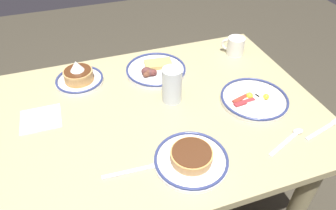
{
  "coord_description": "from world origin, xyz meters",
  "views": [
    {
      "loc": [
        0.22,
        0.88,
        1.56
      ],
      "look_at": [
        -0.08,
        0.01,
        0.78
      ],
      "focal_mm": 33.02,
      "sensor_mm": 36.0,
      "label": 1
    }
  ],
  "objects_px": {
    "paper_napkin": "(41,119)",
    "plate_far_side": "(254,99)",
    "coffee_mug": "(235,46)",
    "tea_spoon": "(291,138)",
    "fork_far": "(323,130)",
    "drinking_glass": "(172,87)",
    "plate_near_main": "(156,70)",
    "fork_near": "(132,171)",
    "plate_center_pancakes": "(191,158)",
    "plate_far_companion": "(79,77)"
  },
  "relations": [
    {
      "from": "paper_napkin",
      "to": "plate_far_side",
      "type": "bearing_deg",
      "value": 168.5
    },
    {
      "from": "plate_far_side",
      "to": "coffee_mug",
      "type": "bearing_deg",
      "value": -105.79
    },
    {
      "from": "tea_spoon",
      "to": "fork_far",
      "type": "bearing_deg",
      "value": 179.13
    },
    {
      "from": "fork_far",
      "to": "drinking_glass",
      "type": "bearing_deg",
      "value": -36.49
    },
    {
      "from": "plate_far_side",
      "to": "drinking_glass",
      "type": "height_order",
      "value": "drinking_glass"
    },
    {
      "from": "plate_far_side",
      "to": "drinking_glass",
      "type": "distance_m",
      "value": 0.34
    },
    {
      "from": "coffee_mug",
      "to": "drinking_glass",
      "type": "relative_size",
      "value": 0.67
    },
    {
      "from": "plate_near_main",
      "to": "fork_far",
      "type": "relative_size",
      "value": 1.52
    },
    {
      "from": "plate_far_side",
      "to": "fork_near",
      "type": "height_order",
      "value": "plate_far_side"
    },
    {
      "from": "plate_far_side",
      "to": "drinking_glass",
      "type": "relative_size",
      "value": 1.85
    },
    {
      "from": "coffee_mug",
      "to": "drinking_glass",
      "type": "distance_m",
      "value": 0.48
    },
    {
      "from": "plate_far_side",
      "to": "drinking_glass",
      "type": "xyz_separation_m",
      "value": [
        0.32,
        -0.12,
        0.05
      ]
    },
    {
      "from": "plate_center_pancakes",
      "to": "paper_napkin",
      "type": "xyz_separation_m",
      "value": [
        0.47,
        -0.38,
        -0.02
      ]
    },
    {
      "from": "coffee_mug",
      "to": "drinking_glass",
      "type": "xyz_separation_m",
      "value": [
        0.42,
        0.24,
        0.02
      ]
    },
    {
      "from": "paper_napkin",
      "to": "fork_far",
      "type": "height_order",
      "value": "fork_far"
    },
    {
      "from": "plate_center_pancakes",
      "to": "plate_far_companion",
      "type": "relative_size",
      "value": 1.19
    },
    {
      "from": "plate_near_main",
      "to": "plate_center_pancakes",
      "type": "bearing_deg",
      "value": 85.42
    },
    {
      "from": "plate_center_pancakes",
      "to": "plate_far_side",
      "type": "relative_size",
      "value": 0.9
    },
    {
      "from": "plate_far_side",
      "to": "plate_far_companion",
      "type": "bearing_deg",
      "value": -28.84
    },
    {
      "from": "plate_center_pancakes",
      "to": "paper_napkin",
      "type": "relative_size",
      "value": 1.66
    },
    {
      "from": "plate_far_companion",
      "to": "tea_spoon",
      "type": "xyz_separation_m",
      "value": [
        -0.68,
        0.59,
        -0.02
      ]
    },
    {
      "from": "plate_far_companion",
      "to": "tea_spoon",
      "type": "distance_m",
      "value": 0.9
    },
    {
      "from": "plate_near_main",
      "to": "plate_far_side",
      "type": "relative_size",
      "value": 1.01
    },
    {
      "from": "fork_near",
      "to": "fork_far",
      "type": "height_order",
      "value": "same"
    },
    {
      "from": "plate_far_side",
      "to": "paper_napkin",
      "type": "height_order",
      "value": "plate_far_side"
    },
    {
      "from": "plate_far_side",
      "to": "tea_spoon",
      "type": "bearing_deg",
      "value": 93.88
    },
    {
      "from": "plate_near_main",
      "to": "fork_far",
      "type": "bearing_deg",
      "value": 130.23
    },
    {
      "from": "plate_far_companion",
      "to": "tea_spoon",
      "type": "relative_size",
      "value": 1.13
    },
    {
      "from": "plate_far_companion",
      "to": "fork_far",
      "type": "distance_m",
      "value": 1.01
    },
    {
      "from": "plate_far_side",
      "to": "plate_near_main",
      "type": "bearing_deg",
      "value": -46.06
    },
    {
      "from": "fork_near",
      "to": "tea_spoon",
      "type": "bearing_deg",
      "value": 175.84
    },
    {
      "from": "fork_near",
      "to": "paper_napkin",
      "type": "bearing_deg",
      "value": -52.32
    },
    {
      "from": "coffee_mug",
      "to": "paper_napkin",
      "type": "bearing_deg",
      "value": 11.63
    },
    {
      "from": "plate_near_main",
      "to": "coffee_mug",
      "type": "height_order",
      "value": "coffee_mug"
    },
    {
      "from": "plate_near_main",
      "to": "drinking_glass",
      "type": "height_order",
      "value": "drinking_glass"
    },
    {
      "from": "plate_center_pancakes",
      "to": "drinking_glass",
      "type": "bearing_deg",
      "value": -98.31
    },
    {
      "from": "drinking_glass",
      "to": "plate_far_side",
      "type": "bearing_deg",
      "value": 159.45
    },
    {
      "from": "plate_near_main",
      "to": "fork_near",
      "type": "relative_size",
      "value": 1.42
    },
    {
      "from": "drinking_glass",
      "to": "tea_spoon",
      "type": "height_order",
      "value": "drinking_glass"
    },
    {
      "from": "drinking_glass",
      "to": "fork_far",
      "type": "relative_size",
      "value": 0.82
    },
    {
      "from": "coffee_mug",
      "to": "paper_napkin",
      "type": "height_order",
      "value": "coffee_mug"
    },
    {
      "from": "fork_near",
      "to": "drinking_glass",
      "type": "bearing_deg",
      "value": -128.5
    },
    {
      "from": "paper_napkin",
      "to": "fork_far",
      "type": "relative_size",
      "value": 0.82
    },
    {
      "from": "plate_far_companion",
      "to": "plate_near_main",
      "type": "bearing_deg",
      "value": 174.66
    },
    {
      "from": "plate_center_pancakes",
      "to": "fork_far",
      "type": "distance_m",
      "value": 0.52
    },
    {
      "from": "plate_center_pancakes",
      "to": "coffee_mug",
      "type": "distance_m",
      "value": 0.74
    },
    {
      "from": "tea_spoon",
      "to": "coffee_mug",
      "type": "bearing_deg",
      "value": -98.37
    },
    {
      "from": "fork_near",
      "to": "plate_far_side",
      "type": "bearing_deg",
      "value": -161.53
    },
    {
      "from": "fork_far",
      "to": "plate_near_main",
      "type": "bearing_deg",
      "value": -49.77
    },
    {
      "from": "coffee_mug",
      "to": "fork_near",
      "type": "xyz_separation_m",
      "value": [
        0.66,
        0.55,
        -0.04
      ]
    }
  ]
}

